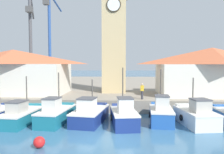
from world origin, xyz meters
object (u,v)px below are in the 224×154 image
object	(u,v)px
fishing_boat_mid_left	(56,114)
fishing_boat_center	(90,114)
dock_worker_near_tower	(142,91)
clock_tower	(114,28)
fishing_boat_mid_right	(124,115)
fishing_boat_right_outer	(196,116)
port_crane_near	(31,50)
mooring_buoy	(39,142)
port_crane_far	(50,47)
fishing_boat_left_inner	(23,115)
warehouse_right	(212,71)
fishing_boat_right_inner	(161,113)
warehouse_left	(13,71)

from	to	relation	value
fishing_boat_mid_left	fishing_boat_center	world-z (taller)	fishing_boat_mid_left
dock_worker_near_tower	clock_tower	bearing A→B (deg)	118.68
fishing_boat_mid_right	fishing_boat_right_outer	xyz separation A→B (m)	(5.75, 0.30, -0.02)
fishing_boat_center	dock_worker_near_tower	world-z (taller)	fishing_boat_center
port_crane_near	mooring_buoy	world-z (taller)	port_crane_near
port_crane_far	dock_worker_near_tower	distance (m)	26.87
fishing_boat_left_inner	port_crane_near	distance (m)	23.89
fishing_boat_mid_left	mooring_buoy	world-z (taller)	fishing_boat_mid_left
mooring_buoy	dock_worker_near_tower	distance (m)	12.20
fishing_boat_mid_left	warehouse_right	world-z (taller)	warehouse_right
fishing_boat_right_inner	dock_worker_near_tower	bearing A→B (deg)	107.26
fishing_boat_mid_right	port_crane_near	xyz separation A→B (m)	(-16.85, 21.40, 6.62)
fishing_boat_center	warehouse_right	world-z (taller)	warehouse_right
mooring_buoy	warehouse_right	bearing A→B (deg)	42.04
warehouse_right	port_crane_far	size ratio (longest dim) A/B	0.69
fishing_boat_right_inner	warehouse_left	xyz separation A→B (m)	(-16.56, 7.62, 3.21)
fishing_boat_left_inner	fishing_boat_right_inner	world-z (taller)	fishing_boat_right_inner
clock_tower	fishing_boat_mid_right	bearing A→B (deg)	-83.20
fishing_boat_left_inner	clock_tower	size ratio (longest dim) A/B	0.31
fishing_boat_mid_left	mooring_buoy	size ratio (longest dim) A/B	7.17
mooring_buoy	port_crane_far	bearing A→B (deg)	107.82
fishing_boat_mid_right	clock_tower	size ratio (longest dim) A/B	0.29
fishing_boat_right_inner	mooring_buoy	world-z (taller)	fishing_boat_right_inner
fishing_boat_center	port_crane_far	xyz separation A→B (m)	(-11.83, 24.61, 7.48)
fishing_boat_center	mooring_buoy	size ratio (longest dim) A/B	7.63
fishing_boat_right_outer	dock_worker_near_tower	world-z (taller)	fishing_boat_right_outer
fishing_boat_center	clock_tower	size ratio (longest dim) A/B	0.30
fishing_boat_center	warehouse_right	xyz separation A→B (m)	(12.90, 7.81, 3.35)
fishing_boat_left_inner	port_crane_far	distance (m)	26.97
fishing_boat_right_outer	port_crane_far	size ratio (longest dim) A/B	0.25
fishing_boat_right_outer	port_crane_near	size ratio (longest dim) A/B	0.26
clock_tower	warehouse_right	bearing A→B (deg)	-10.87
clock_tower	fishing_boat_mid_left	bearing A→B (deg)	-112.69
clock_tower	mooring_buoy	size ratio (longest dim) A/B	25.03
dock_worker_near_tower	fishing_boat_right_outer	bearing A→B (deg)	-49.77
fishing_boat_center	port_crane_near	size ratio (longest dim) A/B	0.29
fishing_boat_right_outer	warehouse_left	distance (m)	21.15
fishing_boat_right_inner	fishing_boat_right_outer	bearing A→B (deg)	-12.67
clock_tower	fishing_boat_right_inner	bearing A→B (deg)	-65.81
port_crane_far	warehouse_left	bearing A→B (deg)	-85.93
fishing_boat_mid_right	mooring_buoy	xyz separation A→B (m)	(-4.91, -5.08, -0.46)
fishing_boat_right_inner	port_crane_far	world-z (taller)	port_crane_far
warehouse_right	dock_worker_near_tower	distance (m)	9.16
fishing_boat_right_outer	port_crane_far	distance (m)	33.06
fishing_boat_right_inner	fishing_boat_mid_left	bearing A→B (deg)	-175.69
fishing_boat_mid_left	mooring_buoy	distance (m)	5.38
fishing_boat_left_inner	port_crane_far	size ratio (longest dim) A/B	0.29
warehouse_left	clock_tower	bearing A→B (deg)	9.72
fishing_boat_mid_right	dock_worker_near_tower	world-z (taller)	fishing_boat_mid_right
fishing_boat_mid_left	fishing_boat_right_outer	world-z (taller)	fishing_boat_mid_left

